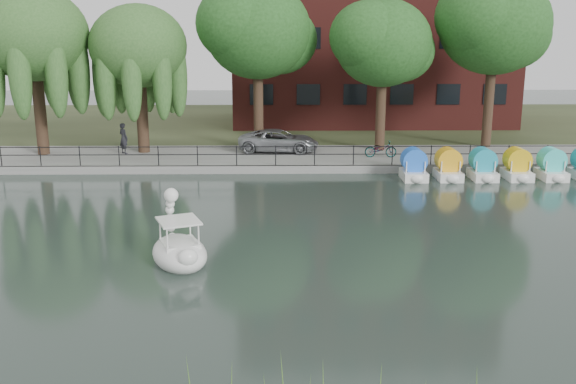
{
  "coord_description": "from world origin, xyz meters",
  "views": [
    {
      "loc": [
        0.16,
        -19.04,
        7.13
      ],
      "look_at": [
        0.5,
        4.0,
        1.3
      ],
      "focal_mm": 40.0,
      "sensor_mm": 36.0,
      "label": 1
    }
  ],
  "objects_px": {
    "minivan": "(279,139)",
    "bicycle": "(381,148)",
    "pedestrian": "(123,136)",
    "swan_boat": "(179,247)"
  },
  "relations": [
    {
      "from": "minivan",
      "to": "bicycle",
      "type": "xyz_separation_m",
      "value": [
        5.55,
        -1.74,
        -0.22
      ]
    },
    {
      "from": "minivan",
      "to": "pedestrian",
      "type": "relative_size",
      "value": 2.63
    },
    {
      "from": "minivan",
      "to": "pedestrian",
      "type": "xyz_separation_m",
      "value": [
        -8.66,
        -0.49,
        0.27
      ]
    },
    {
      "from": "minivan",
      "to": "bicycle",
      "type": "distance_m",
      "value": 5.82
    },
    {
      "from": "minivan",
      "to": "swan_boat",
      "type": "relative_size",
      "value": 1.71
    },
    {
      "from": "pedestrian",
      "to": "swan_boat",
      "type": "xyz_separation_m",
      "value": [
        5.51,
        -16.34,
        -0.9
      ]
    },
    {
      "from": "pedestrian",
      "to": "bicycle",
      "type": "bearing_deg",
      "value": -141.59
    },
    {
      "from": "bicycle",
      "to": "minivan",
      "type": "bearing_deg",
      "value": 74.45
    },
    {
      "from": "minivan",
      "to": "bicycle",
      "type": "bearing_deg",
      "value": -101.74
    },
    {
      "from": "minivan",
      "to": "swan_boat",
      "type": "distance_m",
      "value": 17.13
    }
  ]
}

